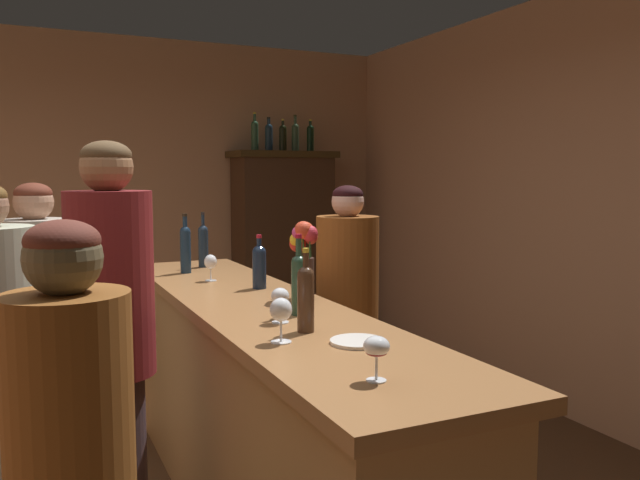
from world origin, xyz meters
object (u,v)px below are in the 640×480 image
(wine_bottle_malbec, at_px, (185,247))
(flower_arrangement, at_px, (303,253))
(wine_bottle_merlot, at_px, (306,296))
(wine_bottle_syrah, at_px, (299,281))
(wine_glass_rear, at_px, (281,311))
(cheese_plate, at_px, (358,342))
(bartender, at_px, (347,318))
(bar_counter, at_px, (259,416))
(display_bottle_midleft, at_px, (269,136))
(wine_glass_mid, at_px, (280,298))
(patron_redhead, at_px, (39,318))
(display_cabinet, at_px, (283,246))
(display_bottle_center, at_px, (283,137))
(wine_bottle_pinot, at_px, (259,265))
(wine_glass_spare, at_px, (211,263))
(wine_glass_front, at_px, (377,349))
(wine_bottle_chardonnay, at_px, (203,244))
(display_bottle_left, at_px, (255,134))
(display_bottle_midright, at_px, (295,136))
(display_bottle_right, at_px, (310,137))
(patron_near_entrance, at_px, (113,348))

(wine_bottle_malbec, xyz_separation_m, flower_arrangement, (0.31, -1.00, 0.06))
(wine_bottle_merlot, bearing_deg, wine_bottle_syrah, 72.03)
(wine_bottle_malbec, bearing_deg, wine_glass_rear, -92.46)
(cheese_plate, relative_size, bartender, 0.12)
(bar_counter, relative_size, display_bottle_midleft, 9.69)
(wine_glass_mid, relative_size, patron_redhead, 0.09)
(display_cabinet, xyz_separation_m, display_bottle_center, (0.01, -0.00, 1.02))
(wine_glass_rear, xyz_separation_m, display_bottle_midleft, (1.31, 3.63, 0.81))
(wine_bottle_pinot, distance_m, wine_glass_spare, 0.36)
(wine_bottle_malbec, relative_size, wine_glass_front, 2.72)
(wine_glass_front, distance_m, bartender, 1.69)
(wine_bottle_chardonnay, relative_size, display_bottle_center, 1.13)
(wine_bottle_pinot, bearing_deg, wine_glass_spare, 116.22)
(display_bottle_left, bearing_deg, wine_glass_spare, -114.73)
(display_cabinet, relative_size, wine_glass_spare, 12.94)
(wine_bottle_pinot, relative_size, wine_bottle_syrah, 0.82)
(display_bottle_left, bearing_deg, wine_bottle_merlot, -106.49)
(wine_glass_spare, bearing_deg, bar_counter, -86.90)
(display_bottle_midright, xyz_separation_m, display_bottle_right, (0.16, 0.00, -0.01))
(patron_near_entrance, bearing_deg, wine_glass_mid, -52.51)
(flower_arrangement, height_order, display_bottle_right, display_bottle_right)
(wine_bottle_syrah, xyz_separation_m, wine_glass_front, (-0.14, -0.86, -0.05))
(wine_bottle_syrah, xyz_separation_m, display_bottle_midright, (1.35, 3.25, 0.79))
(display_cabinet, distance_m, wine_bottle_malbec, 2.40)
(display_bottle_left, xyz_separation_m, bartender, (-0.40, -2.60, -1.13))
(wine_glass_mid, bearing_deg, wine_bottle_pinot, 76.34)
(cheese_plate, xyz_separation_m, display_bottle_right, (1.50, 3.75, 0.91))
(display_bottle_midleft, relative_size, bartender, 0.20)
(wine_bottle_chardonnay, distance_m, bartender, 1.07)
(display_bottle_left, relative_size, display_bottle_right, 1.14)
(wine_bottle_malbec, xyz_separation_m, display_bottle_center, (1.38, 1.95, 0.76))
(display_bottle_midright, height_order, display_bottle_right, display_bottle_midright)
(wine_bottle_syrah, height_order, bartender, bartender)
(display_bottle_midright, xyz_separation_m, patron_redhead, (-2.29, -1.94, -1.12))
(wine_glass_spare, relative_size, flower_arrangement, 0.40)
(wine_bottle_malbec, height_order, wine_glass_rear, wine_bottle_malbec)
(bar_counter, relative_size, wine_glass_mid, 22.09)
(wine_bottle_malbec, relative_size, cheese_plate, 1.83)
(cheese_plate, distance_m, display_bottle_midright, 4.09)
(wine_glass_front, bearing_deg, display_bottle_left, 75.14)
(wine_glass_front, relative_size, flower_arrangement, 0.35)
(bartender, bearing_deg, wine_glass_rear, 68.86)
(flower_arrangement, xyz_separation_m, patron_near_entrance, (-0.87, -0.19, -0.30))
(bar_counter, xyz_separation_m, patron_near_entrance, (-0.65, -0.20, 0.44))
(display_bottle_left, xyz_separation_m, patron_redhead, (-1.90, -1.94, -1.12))
(display_bottle_midleft, relative_size, patron_redhead, 0.20)
(display_cabinet, height_order, bartender, display_cabinet)
(display_bottle_midright, bearing_deg, wine_glass_front, -109.89)
(wine_bottle_pinot, xyz_separation_m, wine_bottle_chardonnay, (-0.06, 0.86, 0.02))
(wine_glass_mid, distance_m, flower_arrangement, 0.50)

